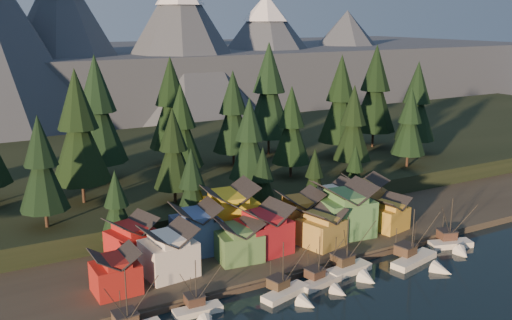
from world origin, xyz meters
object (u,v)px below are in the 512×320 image
boat_2 (290,287)px  house_front_1 (169,250)px  boat_5 (420,254)px  house_back_1 (196,227)px  boat_3 (325,277)px  house_back_0 (132,239)px  boat_4 (353,262)px  boat_6 (454,238)px  house_front_0 (115,270)px  boat_1 (199,305)px

boat_2 → house_front_1: (-15.71, 15.78, 4.23)m
boat_5 → house_back_1: size_ratio=1.29×
boat_3 → house_back_0: (-27.49, 23.81, 4.19)m
boat_4 → boat_5: 14.37m
boat_6 → house_back_0: size_ratio=1.18×
boat_2 → boat_3: (7.65, 0.47, -0.12)m
boat_3 → house_back_1: size_ratio=1.05×
boat_2 → boat_3: bearing=-11.4°
house_front_0 → boat_3: bearing=-22.7°
boat_3 → boat_4: bearing=1.1°
boat_6 → house_front_1: 58.68m
boat_2 → house_front_1: bearing=120.0°
boat_2 → boat_6: boat_6 is taller
house_back_0 → house_back_1: bearing=-20.8°
boat_6 → house_back_0: bearing=177.3°
boat_2 → boat_5: size_ratio=0.87×
boat_1 → house_back_1: house_back_1 is taller
boat_1 → boat_3: 23.59m
house_back_0 → boat_5: bearing=-42.2°
boat_5 → house_front_1: boat_5 is taller
boat_5 → boat_1: bearing=163.2°
house_front_1 → boat_3: bearing=-38.4°
boat_5 → house_front_1: (-44.94, 16.79, 4.08)m
house_front_1 → boat_6: bearing=-19.2°
boat_4 → house_front_1: bearing=149.1°
boat_2 → house_back_1: size_ratio=1.12×
boat_5 → house_back_1: 43.92m
boat_1 → boat_2: bearing=-3.9°
boat_2 → boat_6: size_ratio=0.94×
boat_1 → house_back_1: (8.58, 20.97, 4.60)m
boat_5 → house_back_0: 55.33m
boat_4 → house_back_0: (-35.00, 22.28, 3.68)m
boat_1 → boat_3: bearing=-0.5°
house_front_1 → house_back_0: (-4.12, 8.49, -0.15)m
boat_3 → boat_5: (21.57, -1.48, 0.26)m
house_back_1 → boat_4: bearing=-39.3°
boat_4 → house_front_1: (-30.88, 13.79, 3.83)m
house_back_1 → boat_5: bearing=-29.6°
boat_2 → boat_6: (41.08, 1.55, 0.25)m
boat_1 → house_back_1: size_ratio=1.05×
boat_4 → house_front_1: 34.04m
boat_2 → boat_4: bearing=-7.4°
boat_6 → house_front_0: 68.21m
house_front_1 → house_back_0: size_ratio=0.97×
boat_5 → house_front_1: bearing=146.6°
boat_1 → boat_5: size_ratio=0.81×
boat_2 → boat_6: 41.11m
boat_4 → boat_6: boat_4 is taller
boat_6 → boat_2: bearing=-160.1°
house_front_1 → boat_4: bearing=-29.2°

